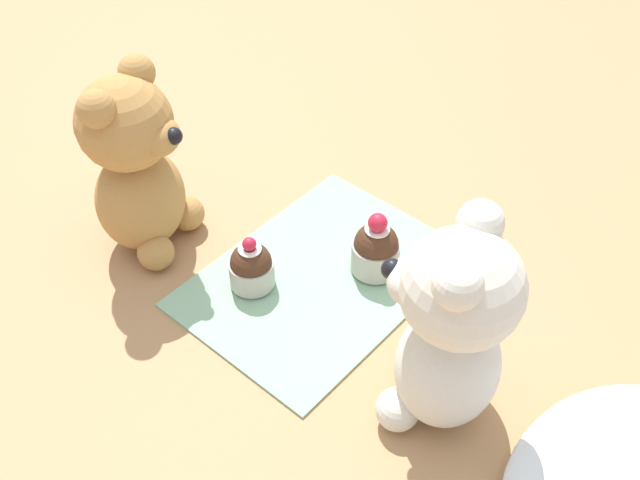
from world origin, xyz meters
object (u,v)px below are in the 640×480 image
object	(u,v)px
teddy_bear_cream	(451,328)
cupcake_near_tan_bear	(251,267)
teddy_bear_tan	(136,166)
cupcake_near_cream_bear	(376,249)

from	to	relation	value
teddy_bear_cream	cupcake_near_tan_bear	size ratio (longest dim) A/B	3.39
teddy_bear_tan	cupcake_near_tan_bear	size ratio (longest dim) A/B	3.36
teddy_bear_cream	cupcake_near_cream_bear	xyz separation A→B (m)	(-0.09, -0.14, -0.07)
teddy_bear_cream	teddy_bear_tan	distance (m)	0.36
teddy_bear_cream	cupcake_near_tan_bear	distance (m)	0.24
teddy_bear_cream	teddy_bear_tan	size ratio (longest dim) A/B	1.01
teddy_bear_tan	cupcake_near_cream_bear	size ratio (longest dim) A/B	2.83
teddy_bear_tan	cupcake_near_tan_bear	bearing A→B (deg)	-99.26
cupcake_near_cream_bear	cupcake_near_tan_bear	bearing A→B (deg)	-39.38
teddy_bear_cream	teddy_bear_tan	bearing A→B (deg)	-104.54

